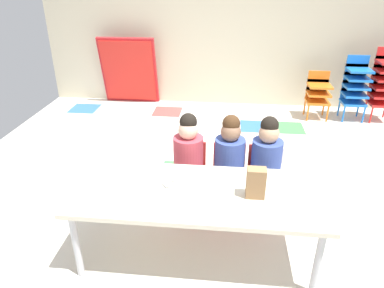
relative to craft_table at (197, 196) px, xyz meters
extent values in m
cube|color=silver|center=(0.15, 0.77, -0.53)|extent=(5.81, 5.60, 0.02)
cube|color=#478C51|center=(1.05, 2.57, -0.52)|extent=(0.43, 0.43, 0.00)
cube|color=#336BB2|center=(-2.10, 3.02, -0.52)|extent=(0.43, 0.43, 0.00)
cube|color=#478C51|center=(-0.30, 1.22, -0.52)|extent=(0.43, 0.43, 0.00)
cube|color=silver|center=(1.05, 0.77, -0.52)|extent=(0.43, 0.43, 0.00)
cube|color=#B24C47|center=(-0.75, 3.02, -0.52)|extent=(0.43, 0.43, 0.00)
cube|color=#336BB2|center=(0.60, 2.57, -0.52)|extent=(0.43, 0.43, 0.00)
cube|color=gray|center=(1.05, 1.67, -0.52)|extent=(0.43, 0.43, 0.00)
cube|color=beige|center=(0.15, 3.57, 0.70)|extent=(5.81, 0.10, 2.45)
cube|color=beige|center=(0.00, 0.00, 0.03)|extent=(1.80, 0.75, 0.04)
cylinder|color=#B2B2B7|center=(-0.82, -0.31, -0.26)|extent=(0.05, 0.05, 0.53)
cylinder|color=#B2B2B7|center=(0.82, -0.31, -0.26)|extent=(0.05, 0.05, 0.53)
cylinder|color=#B2B2B7|center=(-0.82, 0.31, -0.26)|extent=(0.05, 0.05, 0.53)
cylinder|color=#B2B2B7|center=(0.82, 0.31, -0.26)|extent=(0.05, 0.05, 0.53)
cube|color=red|center=(-0.13, 0.59, -0.22)|extent=(0.32, 0.30, 0.03)
cube|color=red|center=(-0.13, 0.74, -0.07)|extent=(0.29, 0.02, 0.30)
cylinder|color=#BF3F4C|center=(-0.13, 0.59, 0.00)|extent=(0.28, 0.28, 0.38)
sphere|color=beige|center=(-0.13, 0.59, 0.26)|extent=(0.17, 0.17, 0.17)
sphere|color=black|center=(-0.13, 0.61, 0.33)|extent=(0.15, 0.15, 0.15)
cylinder|color=red|center=(-0.27, 0.46, -0.37)|extent=(0.02, 0.02, 0.28)
cylinder|color=red|center=(0.01, 0.46, -0.37)|extent=(0.02, 0.02, 0.28)
cylinder|color=red|center=(-0.27, 0.72, -0.37)|extent=(0.02, 0.02, 0.28)
cylinder|color=red|center=(0.01, 0.72, -0.37)|extent=(0.02, 0.02, 0.28)
cube|color=red|center=(0.22, 0.59, -0.22)|extent=(0.32, 0.30, 0.03)
cube|color=red|center=(0.22, 0.74, -0.07)|extent=(0.29, 0.02, 0.30)
cylinder|color=#384C99|center=(0.22, 0.59, 0.00)|extent=(0.30, 0.30, 0.38)
sphere|color=#8C664C|center=(0.22, 0.59, 0.26)|extent=(0.17, 0.17, 0.17)
sphere|color=#472D19|center=(0.22, 0.61, 0.33)|extent=(0.15, 0.15, 0.15)
cylinder|color=red|center=(0.08, 0.46, -0.37)|extent=(0.02, 0.02, 0.28)
cylinder|color=red|center=(0.36, 0.46, -0.37)|extent=(0.02, 0.02, 0.28)
cylinder|color=red|center=(0.08, 0.72, -0.37)|extent=(0.02, 0.02, 0.28)
cylinder|color=red|center=(0.36, 0.72, -0.37)|extent=(0.02, 0.02, 0.28)
cube|color=red|center=(0.54, 0.59, -0.22)|extent=(0.32, 0.30, 0.03)
cube|color=red|center=(0.54, 0.74, -0.07)|extent=(0.29, 0.02, 0.30)
cylinder|color=#384C99|center=(0.54, 0.59, 0.00)|extent=(0.34, 0.34, 0.38)
sphere|color=tan|center=(0.54, 0.59, 0.26)|extent=(0.17, 0.17, 0.17)
sphere|color=black|center=(0.54, 0.61, 0.33)|extent=(0.15, 0.15, 0.15)
cylinder|color=red|center=(0.40, 0.46, -0.37)|extent=(0.02, 0.02, 0.28)
cylinder|color=red|center=(0.68, 0.46, -0.37)|extent=(0.02, 0.02, 0.28)
cylinder|color=red|center=(0.40, 0.72, -0.37)|extent=(0.02, 0.02, 0.28)
cylinder|color=red|center=(0.68, 0.72, -0.37)|extent=(0.02, 0.02, 0.28)
cube|color=orange|center=(1.50, 2.99, -0.26)|extent=(0.32, 0.30, 0.03)
cube|color=orange|center=(1.50, 3.13, -0.17)|extent=(0.30, 0.02, 0.18)
cube|color=orange|center=(1.50, 2.99, -0.14)|extent=(0.32, 0.30, 0.03)
cube|color=orange|center=(1.50, 3.13, -0.05)|extent=(0.30, 0.02, 0.18)
cube|color=orange|center=(1.50, 2.99, -0.02)|extent=(0.32, 0.30, 0.03)
cube|color=orange|center=(1.50, 3.13, 0.07)|extent=(0.30, 0.02, 0.18)
cylinder|color=orange|center=(1.36, 2.86, -0.39)|extent=(0.02, 0.02, 0.26)
cylinder|color=orange|center=(1.64, 2.86, -0.39)|extent=(0.02, 0.02, 0.26)
cylinder|color=orange|center=(1.36, 3.12, -0.39)|extent=(0.02, 0.02, 0.26)
cylinder|color=orange|center=(1.64, 3.12, -0.39)|extent=(0.02, 0.02, 0.26)
cube|color=blue|center=(2.01, 2.99, -0.26)|extent=(0.32, 0.30, 0.03)
cube|color=blue|center=(2.01, 3.13, -0.17)|extent=(0.30, 0.02, 0.18)
cube|color=blue|center=(2.01, 2.99, -0.14)|extent=(0.32, 0.30, 0.03)
cube|color=blue|center=(2.01, 3.13, -0.05)|extent=(0.30, 0.02, 0.18)
cube|color=blue|center=(2.01, 2.99, -0.02)|extent=(0.32, 0.30, 0.03)
cube|color=blue|center=(2.01, 3.13, 0.07)|extent=(0.30, 0.02, 0.18)
cube|color=blue|center=(2.01, 2.99, 0.10)|extent=(0.32, 0.30, 0.03)
cube|color=blue|center=(2.01, 3.13, 0.19)|extent=(0.30, 0.02, 0.18)
cube|color=blue|center=(2.01, 2.99, 0.22)|extent=(0.32, 0.30, 0.03)
cube|color=blue|center=(2.01, 3.13, 0.31)|extent=(0.30, 0.02, 0.18)
cylinder|color=blue|center=(1.87, 2.86, -0.39)|extent=(0.02, 0.02, 0.26)
cylinder|color=blue|center=(2.15, 2.86, -0.39)|extent=(0.02, 0.02, 0.26)
cylinder|color=blue|center=(1.87, 3.12, -0.39)|extent=(0.02, 0.02, 0.26)
cylinder|color=blue|center=(2.15, 3.12, -0.39)|extent=(0.02, 0.02, 0.26)
cube|color=red|center=(2.39, 2.99, -0.26)|extent=(0.32, 0.30, 0.03)
cube|color=red|center=(2.39, 3.13, -0.17)|extent=(0.30, 0.02, 0.18)
cube|color=red|center=(2.39, 2.99, -0.14)|extent=(0.32, 0.30, 0.03)
cube|color=red|center=(2.39, 3.13, -0.05)|extent=(0.30, 0.02, 0.18)
cube|color=red|center=(2.39, 2.99, -0.02)|extent=(0.32, 0.30, 0.03)
cube|color=red|center=(2.39, 3.13, 0.07)|extent=(0.30, 0.02, 0.18)
cube|color=red|center=(2.39, 3.13, 0.19)|extent=(0.30, 0.02, 0.18)
cylinder|color=red|center=(2.25, 2.86, -0.39)|extent=(0.02, 0.02, 0.26)
cylinder|color=red|center=(2.25, 3.12, -0.39)|extent=(0.02, 0.02, 0.26)
cube|color=red|center=(-1.41, 3.38, 0.01)|extent=(0.90, 0.28, 1.09)
cube|color=red|center=(-1.41, 3.34, 0.01)|extent=(0.83, 0.23, 0.99)
cube|color=#9E754C|center=(0.40, -0.02, 0.16)|extent=(0.13, 0.09, 0.22)
cylinder|color=white|center=(-0.20, 0.05, 0.05)|extent=(0.18, 0.18, 0.01)
torus|color=white|center=(-0.20, 0.05, 0.07)|extent=(0.12, 0.12, 0.03)
camera|label=1|loc=(0.18, -2.11, 1.46)|focal=33.00mm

